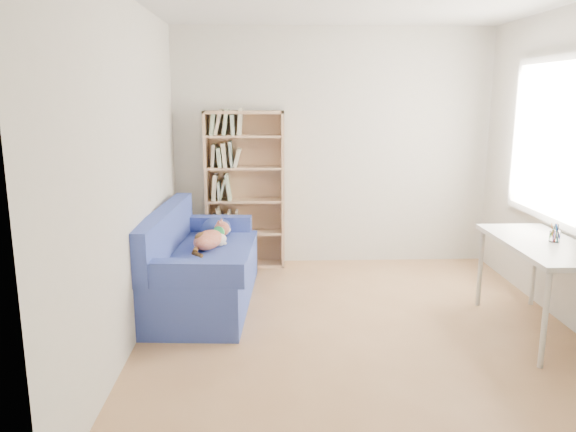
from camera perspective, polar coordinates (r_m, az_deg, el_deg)
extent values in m
plane|color=#A17349|center=(4.68, 7.11, -11.58)|extent=(4.00, 4.00, 0.00)
cube|color=silver|center=(6.29, 4.52, 6.91)|extent=(3.50, 0.04, 2.60)
cube|color=silver|center=(2.40, 15.49, -2.20)|extent=(3.50, 0.04, 2.60)
cube|color=silver|center=(4.38, -15.71, 4.17)|extent=(0.04, 4.00, 2.60)
cube|color=white|center=(5.43, 25.14, 7.08)|extent=(0.01, 1.20, 1.30)
cube|color=navy|center=(5.24, -8.53, -6.37)|extent=(0.95, 1.82, 0.44)
cube|color=navy|center=(5.17, -12.42, -1.74)|extent=(0.27, 1.77, 0.43)
cube|color=navy|center=(5.92, -7.79, -0.95)|extent=(0.84, 0.21, 0.20)
cube|color=navy|center=(4.38, -9.80, -5.77)|extent=(0.84, 0.21, 0.20)
cube|color=navy|center=(5.16, -8.40, -3.84)|extent=(0.92, 1.67, 0.05)
ellipsoid|color=navy|center=(5.70, -7.31, -1.29)|extent=(0.30, 0.33, 0.23)
ellipsoid|color=#A32912|center=(5.22, -8.13, -2.42)|extent=(0.34, 0.47, 0.17)
ellipsoid|color=silver|center=(5.33, -7.36, -2.30)|extent=(0.18, 0.21, 0.10)
ellipsoid|color=#39240F|center=(5.16, -8.52, -2.14)|extent=(0.19, 0.24, 0.08)
sphere|color=#A32912|center=(5.49, -7.62, -1.24)|extent=(0.15, 0.15, 0.15)
cone|color=#A32912|center=(5.51, -7.81, -0.45)|extent=(0.07, 0.07, 0.07)
cone|color=#A32912|center=(5.45, -7.88, -0.61)|extent=(0.07, 0.08, 0.07)
cylinder|color=#2BDB6B|center=(5.43, -7.74, -1.62)|extent=(0.12, 0.07, 0.12)
cylinder|color=#39240F|center=(5.00, -8.62, -3.50)|extent=(0.05, 0.16, 0.06)
cube|color=tan|center=(6.19, -8.23, 2.58)|extent=(0.03, 0.27, 1.71)
cube|color=tan|center=(6.15, -0.56, 2.66)|extent=(0.03, 0.27, 1.71)
cube|color=tan|center=(6.07, -4.53, 10.47)|extent=(0.86, 0.27, 0.03)
cube|color=tan|center=(6.35, -4.28, -4.87)|extent=(0.86, 0.27, 0.03)
cube|color=tan|center=(6.28, -4.36, 2.81)|extent=(0.86, 0.02, 1.71)
cube|color=silver|center=(4.83, 24.51, -2.68)|extent=(0.59, 1.30, 0.04)
cylinder|color=silver|center=(5.55, 23.74, -4.79)|extent=(0.04, 0.04, 0.71)
cylinder|color=silver|center=(5.35, 18.95, -5.01)|extent=(0.04, 0.04, 0.71)
cylinder|color=silver|center=(4.32, 24.63, -9.60)|extent=(0.04, 0.04, 0.71)
cylinder|color=white|center=(4.87, 25.46, -1.85)|extent=(0.08, 0.08, 0.09)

